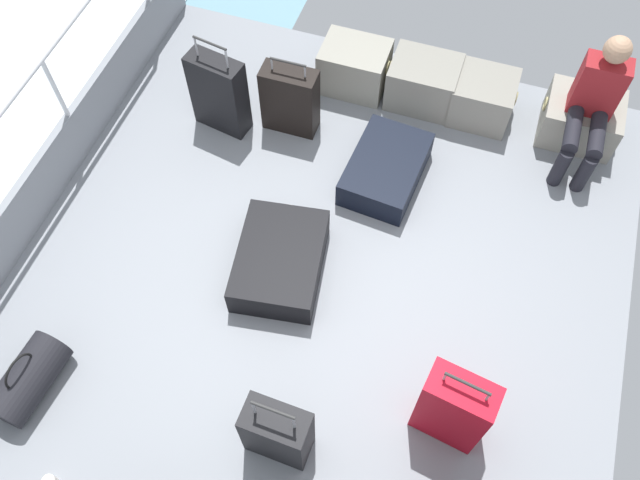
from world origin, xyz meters
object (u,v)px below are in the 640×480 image
at_px(passenger_seated, 595,103).
at_px(suitcase_5, 386,169).
at_px(cargo_crate_3, 581,119).
at_px(suitcase_0, 219,94).
at_px(suitcase_1, 453,408).
at_px(cargo_crate_0, 354,67).
at_px(duffel_bag, 29,379).
at_px(cargo_crate_2, 483,98).
at_px(suitcase_7, 290,100).
at_px(suitcase_3, 280,261).
at_px(cargo_crate_1, 423,82).
at_px(suitcase_2, 278,432).

relative_size(passenger_seated, suitcase_5, 1.29).
relative_size(cargo_crate_3, suitcase_0, 0.72).
xyz_separation_m(suitcase_0, suitcase_1, (2.33, -1.90, 0.01)).
relative_size(cargo_crate_0, suitcase_1, 0.73).
bearing_deg(duffel_bag, cargo_crate_3, 47.00).
height_order(cargo_crate_2, passenger_seated, passenger_seated).
xyz_separation_m(cargo_crate_2, passenger_seated, (0.80, -0.14, 0.36)).
distance_m(suitcase_0, suitcase_7, 0.57).
xyz_separation_m(passenger_seated, suitcase_0, (-2.82, -0.64, -0.20)).
distance_m(cargo_crate_3, suitcase_5, 1.68).
relative_size(cargo_crate_2, suitcase_3, 0.59).
bearing_deg(passenger_seated, cargo_crate_1, 173.83).
relative_size(cargo_crate_2, suitcase_5, 0.63).
relative_size(cargo_crate_2, suitcase_1, 0.64).
relative_size(cargo_crate_0, cargo_crate_1, 0.99).
bearing_deg(suitcase_3, suitcase_5, 64.32).
bearing_deg(cargo_crate_3, suitcase_7, -163.77).
bearing_deg(suitcase_3, cargo_crate_2, 61.08).
bearing_deg(passenger_seated, suitcase_3, -135.98).
relative_size(cargo_crate_3, suitcase_1, 0.78).
distance_m(suitcase_0, suitcase_2, 2.73).
height_order(cargo_crate_2, suitcase_0, suitcase_0).
height_order(suitcase_0, suitcase_1, suitcase_0).
bearing_deg(cargo_crate_3, suitcase_2, -114.48).
height_order(cargo_crate_1, cargo_crate_3, cargo_crate_1).
height_order(cargo_crate_2, suitcase_7, suitcase_7).
bearing_deg(suitcase_7, cargo_crate_3, 16.23).
bearing_deg(suitcase_7, suitcase_2, -71.79).
height_order(cargo_crate_1, suitcase_0, suitcase_0).
bearing_deg(cargo_crate_3, cargo_crate_2, -176.96).
distance_m(passenger_seated, suitcase_0, 2.90).
distance_m(cargo_crate_0, passenger_seated, 1.95).
height_order(cargo_crate_0, suitcase_7, suitcase_7).
bearing_deg(cargo_crate_1, duffel_bag, -118.64).
xyz_separation_m(suitcase_2, duffel_bag, (-1.67, -0.16, -0.13)).
height_order(suitcase_1, suitcase_7, suitcase_1).
xyz_separation_m(cargo_crate_0, passenger_seated, (1.91, -0.13, 0.34)).
distance_m(suitcase_3, duffel_bag, 1.83).
height_order(suitcase_0, suitcase_2, suitcase_0).
xyz_separation_m(cargo_crate_3, duffel_bag, (-3.11, -3.34, -0.04)).
distance_m(suitcase_2, suitcase_3, 1.27).
height_order(passenger_seated, suitcase_0, passenger_seated).
distance_m(suitcase_1, suitcase_2, 1.06).
distance_m(cargo_crate_2, cargo_crate_3, 0.80).
height_order(suitcase_0, suitcase_5, suitcase_0).
bearing_deg(suitcase_1, suitcase_2, -154.89).
xyz_separation_m(cargo_crate_1, suitcase_1, (0.83, -2.69, 0.16)).
distance_m(suitcase_2, duffel_bag, 1.68).
relative_size(passenger_seated, duffel_bag, 1.81).
xyz_separation_m(cargo_crate_3, suitcase_3, (-1.88, -1.99, -0.05)).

